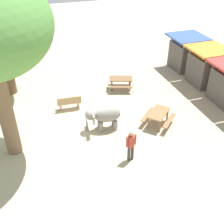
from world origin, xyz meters
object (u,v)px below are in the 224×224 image
at_px(wooden_bench, 69,103).
at_px(picnic_table_near, 121,81).
at_px(market_stall_orange, 206,68).
at_px(person_handler, 131,144).
at_px(picnic_table_far, 159,115).
at_px(market_stall_blue, 185,54).
at_px(elephant, 104,116).

bearing_deg(wooden_bench, picnic_table_near, 24.77).
height_order(picnic_table_near, market_stall_orange, market_stall_orange).
height_order(person_handler, picnic_table_far, person_handler).
bearing_deg(person_handler, wooden_bench, 13.58).
bearing_deg(person_handler, market_stall_blue, -49.35).
distance_m(wooden_bench, picnic_table_near, 4.02).
relative_size(person_handler, market_stall_orange, 0.64).
relative_size(elephant, market_stall_orange, 0.76).
bearing_deg(market_stall_blue, picnic_table_near, -75.10).
relative_size(person_handler, wooden_bench, 1.14).
bearing_deg(market_stall_orange, person_handler, -54.19).
xyz_separation_m(person_handler, market_stall_orange, (-5.49, 7.61, 0.19)).
bearing_deg(market_stall_orange, market_stall_blue, 180.00).
xyz_separation_m(elephant, person_handler, (2.65, 0.48, 0.10)).
relative_size(wooden_bench, market_stall_blue, 0.56).
xyz_separation_m(person_handler, picnic_table_far, (-2.12, 2.46, -0.36)).
bearing_deg(elephant, wooden_bench, -53.37).
relative_size(person_handler, picnic_table_near, 0.85).
relative_size(wooden_bench, picnic_table_far, 0.68).
relative_size(elephant, person_handler, 1.19).
bearing_deg(picnic_table_near, elephant, 77.58).
height_order(wooden_bench, picnic_table_near, wooden_bench).
bearing_deg(market_stall_blue, market_stall_orange, 0.00).
bearing_deg(picnic_table_far, market_stall_blue, 6.21).
bearing_deg(market_stall_blue, elephant, -56.09).
xyz_separation_m(wooden_bench, picnic_table_near, (-1.45, 3.74, 0.12)).
xyz_separation_m(wooden_bench, market_stall_blue, (-2.96, 9.44, 0.67)).
height_order(elephant, picnic_table_far, elephant).
bearing_deg(picnic_table_far, wooden_bench, 102.00).
bearing_deg(wooden_bench, market_stall_orange, 5.84).
distance_m(wooden_bench, market_stall_blue, 9.92).
height_order(elephant, picnic_table_near, elephant).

